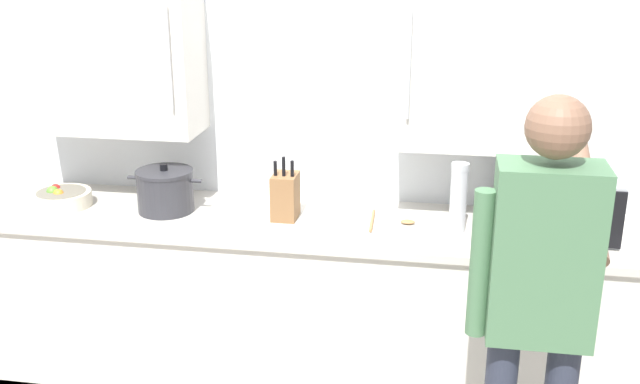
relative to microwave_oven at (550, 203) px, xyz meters
The scene contains 9 objects.
back_wall_tiled 1.24m from the microwave_oven, 166.51° to the left, with size 4.18×0.44×2.72m.
counter_unit 1.28m from the microwave_oven, behind, with size 3.25×0.64×0.91m.
microwave_oven is the anchor object (origin of this frame).
fruit_bowl 2.25m from the microwave_oven, behind, with size 0.28×0.28×0.10m.
wooden_spoon 0.70m from the microwave_oven, behind, with size 0.20×0.26×0.02m.
knife_block 1.16m from the microwave_oven, behind, with size 0.11×0.15×0.30m.
stock_pot 1.73m from the microwave_oven, behind, with size 0.36×0.26×0.23m.
thermos_flask 0.40m from the microwave_oven, behind, with size 0.08×0.08×0.31m.
person_figure 0.84m from the microwave_oven, 98.60° to the right, with size 0.44×0.63×1.67m.
Camera 1 is at (0.68, -2.44, 2.12)m, focal length 41.84 mm.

